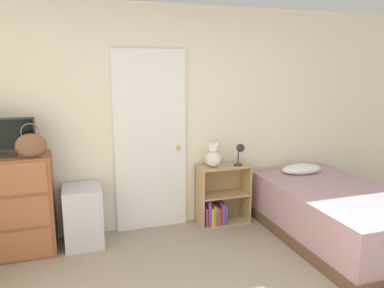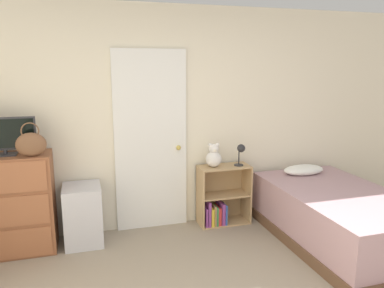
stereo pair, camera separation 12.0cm
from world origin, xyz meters
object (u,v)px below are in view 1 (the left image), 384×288
Objects in this scene: dresser at (10,206)px; teddy_bear at (213,157)px; tv at (3,136)px; bed at (337,215)px; desk_lamp at (240,150)px; bookshelf at (219,201)px; storage_bin at (83,216)px; handbag at (31,145)px.

dresser is 3.57× the size of teddy_bear.
tv is (0.00, 0.00, 0.71)m from dresser.
tv reaches higher than bed.
dresser is 2.55m from desk_lamp.
bed is (1.13, -0.82, -0.55)m from teddy_bear.
bed is (1.05, -0.83, 0.01)m from bookshelf.
tv is 1.13m from storage_bin.
handbag is 2.21m from bookshelf.
desk_lamp is at bearing 0.91° from storage_bin.
bookshelf is (2.28, 0.08, -0.23)m from dresser.
bed is at bearing -38.30° from bookshelf.
handbag is 0.94m from storage_bin.
teddy_bear is 1.09× the size of desk_lamp.
tv reaches higher than desk_lamp.
teddy_bear is at bearing 1.76° from tv.
dresser reaches higher than bed.
bookshelf is 0.37× the size of bed.
storage_bin is 2.74m from bed.
storage_bin is at bearing -179.09° from desk_lamp.
teddy_bear is at bearing 1.85° from dresser.
desk_lamp is 0.13× the size of bed.
storage_bin is (0.69, -0.00, -0.90)m from tv.
storage_bin is (0.69, 0.00, -0.19)m from dresser.
dresser reaches higher than bookshelf.
storage_bin is 2.24× the size of teddy_bear.
dresser reaches higher than teddy_bear.
bookshelf is 0.56m from teddy_bear.
storage_bin is at bearing 16.52° from handbag.
bed is at bearing -43.87° from desk_lamp.
tv reaches higher than dresser.
desk_lamp is (2.26, 0.16, -0.24)m from handbag.
handbag reaches higher than bookshelf.
tv reaches higher than storage_bin.
dresser is at bearing 153.40° from handbag.
handbag is at bearing -174.12° from teddy_bear.
tv is at bearing 152.60° from handbag.
bookshelf reaches higher than storage_bin.
storage_bin is 1.59m from teddy_bear.
handbag is at bearing 168.55° from bed.
dresser is 1.74× the size of tv.
dresser is 1.59× the size of storage_bin.
dresser is 1.43× the size of bookshelf.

